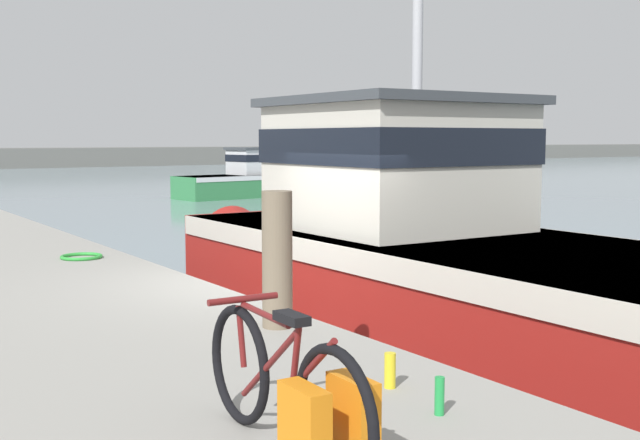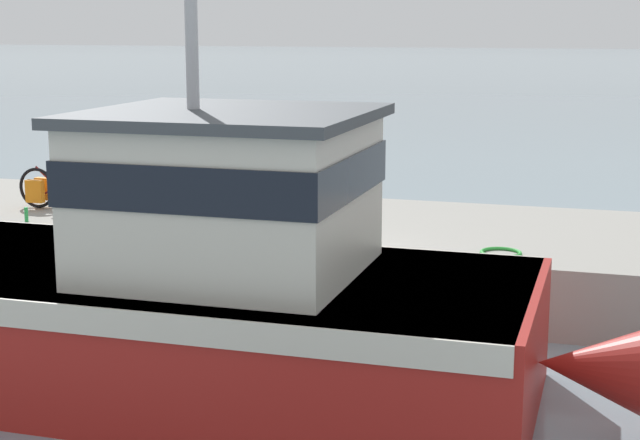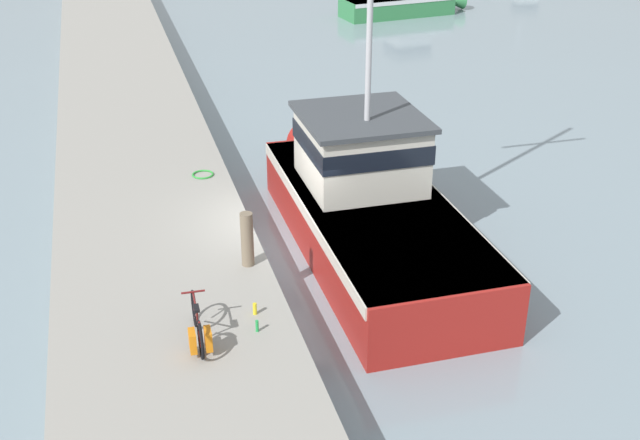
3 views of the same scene
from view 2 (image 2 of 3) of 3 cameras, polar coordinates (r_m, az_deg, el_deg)
ground_plane at (r=13.58m, az=-3.83°, el=-6.51°), size 320.00×320.00×0.00m
dock_pier at (r=16.17m, az=-0.13°, el=-1.74°), size 4.56×80.00×1.00m
fishing_boat_main at (r=11.30m, az=-8.12°, el=-3.94°), size 3.47×10.65×9.94m
bicycle_touring at (r=17.55m, az=-15.13°, el=1.76°), size 0.45×1.76×0.78m
mooring_post at (r=14.99m, az=-9.37°, el=1.40°), size 0.27×0.27×1.23m
hose_coil at (r=13.91m, az=10.48°, el=-1.88°), size 0.58×0.58×0.05m
water_bottle_by_bike at (r=16.61m, az=-16.72°, el=0.31°), size 0.06×0.06×0.24m
water_bottle_on_curb at (r=16.23m, az=-15.13°, el=0.15°), size 0.08×0.08×0.24m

